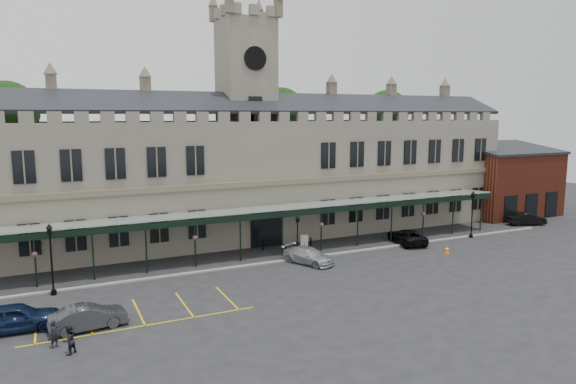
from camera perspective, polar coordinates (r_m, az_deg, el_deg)
name	(u,v)px	position (r m, az deg, el deg)	size (l,w,h in m)	color
ground	(321,278)	(40.61, 3.66, -9.56)	(140.00, 140.00, 0.00)	black
station_building	(247,175)	(53.43, -4.54, 1.93)	(60.00, 10.36, 17.30)	#6B6559
clock_tower	(246,110)	(53.15, -4.66, 9.07)	(5.60, 5.60, 24.80)	#6B6559
canopy	(281,229)	(46.41, -0.77, -4.15)	(50.00, 4.10, 4.30)	#8C9E93
brick_annex	(506,182)	(70.96, 23.05, 1.04)	(12.40, 8.36, 9.23)	maroon
kerb	(290,260)	(45.27, 0.27, -7.54)	(60.00, 0.40, 0.12)	gray
parking_markings	(140,315)	(34.95, -16.13, -12.96)	(16.00, 6.00, 0.01)	gold
tree_behind_left	(8,113)	(58.83, -28.70, 7.72)	(6.00, 6.00, 16.00)	#332314
tree_behind_mid	(281,113)	(64.54, -0.78, 8.75)	(6.00, 6.00, 16.00)	#332314
tree_behind_right	(387,113)	(72.64, 10.92, 8.58)	(6.00, 6.00, 16.00)	#332314
lamp_post_left	(51,253)	(39.78, -24.85, -6.16)	(0.49, 0.49, 5.15)	black
lamp_post_mid	(298,234)	(44.38, 1.07, -4.70)	(0.39, 0.39, 4.11)	black
lamp_post_right	(472,210)	(56.17, 19.81, -1.91)	(0.46, 0.46, 4.89)	black
traffic_cone	(447,250)	(49.46, 17.23, -6.17)	(0.47, 0.47, 0.74)	orange
sign_board	(304,241)	(49.41, 1.82, -5.51)	(0.70, 0.28, 1.24)	black
bollard_left	(263,245)	(48.72, -2.78, -5.87)	(0.17, 0.17, 0.96)	black
bollard_right	(311,242)	(50.16, 2.55, -5.52)	(0.15, 0.15, 0.83)	black
car_left_a	(16,317)	(34.92, -28.01, -12.20)	(1.98, 4.93, 1.68)	#0C1835
car_left_b	(88,317)	(33.52, -21.29, -12.82)	(1.55, 4.45, 1.47)	#36383E
car_taxi	(308,256)	(44.29, 2.25, -7.07)	(1.93, 4.76, 1.38)	#A2A5AA
car_van	(407,236)	(52.25, 13.05, -4.83)	(2.37, 5.14, 1.43)	black
car_right_b	(526,219)	(65.44, 24.96, -2.72)	(1.51, 4.34, 1.43)	black
person_a	(54,334)	(31.73, -24.53, -14.16)	(0.57, 0.37, 1.56)	black
person_b	(69,340)	(30.61, -23.17, -14.90)	(0.77, 0.60, 1.59)	black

